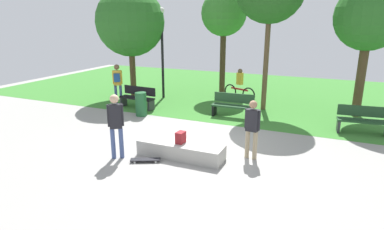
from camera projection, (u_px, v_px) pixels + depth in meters
The scene contains 17 objects.
ground_plane at pixel (197, 144), 9.98m from camera, with size 28.00×28.00×0.00m, color gray.
grass_lawn at pixel (257, 92), 17.08m from camera, with size 26.60×11.84×0.01m, color #387A2D.
concrete_ledge at pixel (181, 150), 8.99m from camera, with size 2.42×0.71×0.41m, color #A8A59E.
backpack_on_ledge at pixel (181, 137), 8.88m from camera, with size 0.28×0.20×0.32m, color maroon.
skater_performing_trick at pixel (116, 121), 8.68m from camera, with size 0.38×0.35×1.79m.
skater_watching at pixel (252, 125), 8.69m from camera, with size 0.43×0.23×1.63m.
skateboard_by_ledge at pixel (145, 160), 8.70m from camera, with size 0.81×0.53×0.08m.
park_bench_center_lawn at pixel (233, 105), 12.66m from camera, with size 1.61×0.50×0.91m.
park_bench_far_right at pixel (138, 97), 13.96m from camera, with size 1.63×0.59×0.91m.
park_bench_far_left at pixel (363, 119), 10.80m from camera, with size 1.64×0.64×0.91m.
tree_young_birch at pixel (369, 18), 11.91m from camera, with size 2.51×2.51×5.04m.
tree_slender_maple at pixel (130, 22), 15.12m from camera, with size 3.19×3.19×5.17m.
tree_leaning_ash at pixel (224, 14), 15.63m from camera, with size 2.20×2.20×5.08m.
lamp_post at pixel (162, 44), 15.22m from camera, with size 0.28×0.28×4.22m.
trash_bin at pixel (141, 104), 12.81m from camera, with size 0.44×0.44×0.94m, color #1E592D.
pedestrian_with_backpack at pixel (117, 80), 14.41m from camera, with size 0.43×0.44×1.79m.
cyclist_on_bicycle at pixel (240, 87), 15.28m from camera, with size 1.69×0.78×1.52m.
Camera 1 is at (3.60, -8.60, 3.66)m, focal length 30.43 mm.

